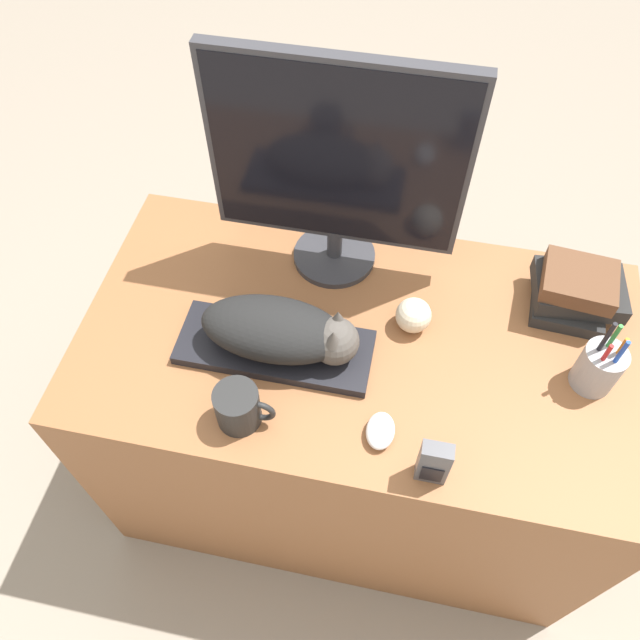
% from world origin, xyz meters
% --- Properties ---
extents(ground_plane, '(12.00, 12.00, 0.00)m').
position_xyz_m(ground_plane, '(0.00, 0.00, 0.00)').
color(ground_plane, gray).
extents(desk, '(1.25, 0.69, 0.76)m').
position_xyz_m(desk, '(0.00, 0.34, 0.38)').
color(desk, brown).
rests_on(desk, ground_plane).
extents(keyboard, '(0.42, 0.16, 0.02)m').
position_xyz_m(keyboard, '(-0.18, 0.27, 0.77)').
color(keyboard, black).
rests_on(keyboard, desk).
extents(cat, '(0.34, 0.15, 0.12)m').
position_xyz_m(cat, '(-0.15, 0.27, 0.84)').
color(cat, black).
rests_on(cat, keyboard).
extents(monitor, '(0.55, 0.20, 0.53)m').
position_xyz_m(monitor, '(-0.10, 0.56, 1.05)').
color(monitor, '#333338').
rests_on(monitor, desk).
extents(computer_mouse, '(0.06, 0.08, 0.03)m').
position_xyz_m(computer_mouse, '(0.08, 0.12, 0.78)').
color(computer_mouse, silver).
rests_on(computer_mouse, desk).
extents(coffee_mug, '(0.12, 0.09, 0.09)m').
position_xyz_m(coffee_mug, '(-0.20, 0.10, 0.81)').
color(coffee_mug, black).
rests_on(coffee_mug, desk).
extents(pen_cup, '(0.09, 0.09, 0.20)m').
position_xyz_m(pen_cup, '(0.49, 0.33, 0.82)').
color(pen_cup, '#939399').
rests_on(pen_cup, desk).
extents(baseball, '(0.08, 0.08, 0.08)m').
position_xyz_m(baseball, '(0.11, 0.40, 0.80)').
color(baseball, beige).
rests_on(baseball, desk).
extents(phone, '(0.06, 0.03, 0.12)m').
position_xyz_m(phone, '(0.18, 0.05, 0.82)').
color(phone, '#4C4C51').
rests_on(phone, desk).
extents(book_stack, '(0.21, 0.18, 0.12)m').
position_xyz_m(book_stack, '(0.46, 0.52, 0.82)').
color(book_stack, black).
rests_on(book_stack, desk).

